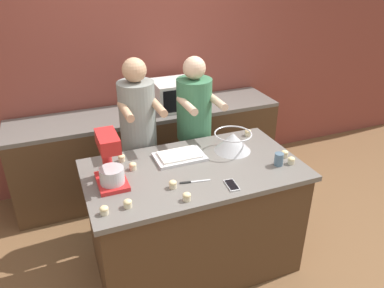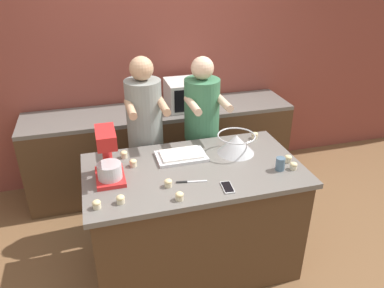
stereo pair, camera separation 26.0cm
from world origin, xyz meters
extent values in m
plane|color=brown|center=(0.00, 0.00, 0.00)|extent=(16.00, 16.00, 0.00)
cube|color=brown|center=(0.00, 1.63, 1.35)|extent=(10.00, 0.06, 2.70)
cube|color=#4C331E|center=(0.00, 0.00, 0.45)|extent=(1.56, 0.86, 0.90)
cube|color=#66605B|center=(0.00, 0.00, 0.92)|extent=(1.63, 0.91, 0.04)
cube|color=#4C331E|center=(0.00, 1.28, 0.44)|extent=(2.80, 0.60, 0.88)
cube|color=#66605B|center=(0.00, 1.28, 0.90)|extent=(2.80, 0.60, 0.04)
cylinder|color=#33384C|center=(-0.26, 0.64, 0.42)|extent=(0.24, 0.24, 0.84)
cylinder|color=gray|center=(-0.26, 0.64, 1.14)|extent=(0.31, 0.31, 0.61)
sphere|color=tan|center=(-0.26, 0.64, 1.54)|extent=(0.20, 0.20, 0.20)
cylinder|color=tan|center=(-0.39, 0.47, 1.28)|extent=(0.06, 0.34, 0.06)
cylinder|color=tan|center=(-0.13, 0.47, 1.28)|extent=(0.06, 0.34, 0.06)
cylinder|color=#232328|center=(0.26, 0.64, 0.43)|extent=(0.24, 0.24, 0.86)
cylinder|color=#38704C|center=(0.26, 0.64, 1.14)|extent=(0.31, 0.31, 0.55)
sphere|color=#DBB293|center=(0.26, 0.64, 1.51)|extent=(0.20, 0.20, 0.20)
cylinder|color=#DBB293|center=(0.13, 0.47, 1.25)|extent=(0.06, 0.34, 0.06)
cylinder|color=#DBB293|center=(0.39, 0.47, 1.25)|extent=(0.06, 0.34, 0.06)
cube|color=red|center=(-0.61, 0.02, 0.95)|extent=(0.20, 0.30, 0.03)
cylinder|color=red|center=(-0.61, 0.14, 1.09)|extent=(0.07, 0.07, 0.26)
cube|color=red|center=(-0.61, 0.01, 1.27)|extent=(0.13, 0.26, 0.10)
cylinder|color=#BCBCC1|center=(-0.61, -0.02, 1.02)|extent=(0.17, 0.17, 0.11)
cone|color=#BCBCC1|center=(0.39, 0.14, 1.01)|extent=(0.30, 0.30, 0.16)
torus|color=#BCBCC1|center=(0.39, 0.14, 1.09)|extent=(0.30, 0.30, 0.01)
cube|color=silver|center=(-0.05, 0.18, 0.95)|extent=(0.39, 0.25, 0.02)
cube|color=white|center=(-0.05, 0.18, 0.97)|extent=(0.32, 0.20, 0.02)
cube|color=silver|center=(0.31, 1.28, 1.06)|extent=(0.46, 0.39, 0.29)
cube|color=black|center=(0.27, 1.08, 1.06)|extent=(0.31, 0.01, 0.23)
cube|color=#2D2D2D|center=(0.47, 1.08, 1.06)|extent=(0.09, 0.01, 0.23)
cube|color=silver|center=(0.15, -0.32, 0.94)|extent=(0.08, 0.15, 0.01)
cube|color=black|center=(0.15, -0.32, 0.95)|extent=(0.07, 0.13, 0.00)
cylinder|color=slate|center=(0.61, -0.20, 0.99)|extent=(0.07, 0.07, 0.10)
cube|color=#BCBCC1|center=(-0.03, -0.19, 0.94)|extent=(0.14, 0.04, 0.01)
cube|color=black|center=(-0.14, -0.17, 0.94)|extent=(0.08, 0.03, 0.01)
cylinder|color=beige|center=(-0.48, 0.30, 0.95)|extent=(0.05, 0.05, 0.03)
ellipsoid|color=beige|center=(-0.48, 0.30, 0.98)|extent=(0.05, 0.05, 0.03)
cylinder|color=beige|center=(-0.72, -0.31, 0.95)|extent=(0.05, 0.05, 0.03)
ellipsoid|color=beige|center=(-0.72, -0.31, 0.98)|extent=(0.05, 0.05, 0.03)
cylinder|color=beige|center=(0.73, -0.11, 0.95)|extent=(0.05, 0.05, 0.03)
ellipsoid|color=beige|center=(0.73, -0.11, 0.98)|extent=(0.05, 0.05, 0.03)
cylinder|color=beige|center=(-0.24, -0.19, 0.95)|extent=(0.05, 0.05, 0.03)
ellipsoid|color=beige|center=(-0.24, -0.19, 0.98)|extent=(0.05, 0.05, 0.03)
cylinder|color=beige|center=(-0.20, -0.36, 0.95)|extent=(0.05, 0.05, 0.03)
ellipsoid|color=beige|center=(-0.20, -0.36, 0.98)|extent=(0.05, 0.05, 0.03)
cylinder|color=beige|center=(0.71, -0.22, 0.95)|extent=(0.05, 0.05, 0.03)
ellipsoid|color=beige|center=(0.71, -0.22, 0.98)|extent=(0.05, 0.05, 0.03)
cylinder|color=beige|center=(0.65, 0.34, 0.95)|extent=(0.05, 0.05, 0.03)
ellipsoid|color=beige|center=(0.65, 0.34, 0.98)|extent=(0.05, 0.05, 0.03)
cylinder|color=beige|center=(-0.57, -0.30, 0.95)|extent=(0.05, 0.05, 0.03)
ellipsoid|color=beige|center=(-0.57, -0.30, 0.98)|extent=(0.05, 0.05, 0.03)
cylinder|color=beige|center=(-0.43, 0.15, 0.95)|extent=(0.05, 0.05, 0.03)
ellipsoid|color=beige|center=(-0.43, 0.15, 0.98)|extent=(0.05, 0.05, 0.03)
camera|label=1|loc=(-0.92, -2.24, 2.37)|focal=35.00mm
camera|label=2|loc=(-0.67, -2.32, 2.37)|focal=35.00mm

